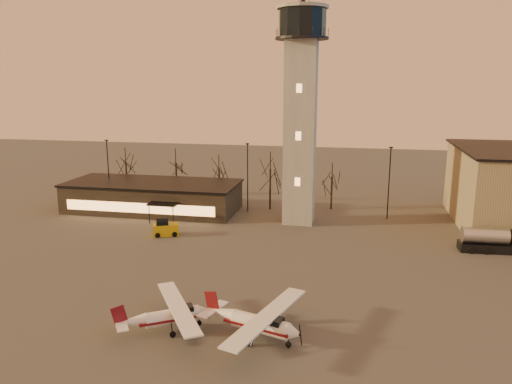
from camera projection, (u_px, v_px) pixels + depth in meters
The scene contains 9 objects.
ground at pixel (255, 324), 39.70m from camera, with size 220.00×220.00×0.00m, color #44423F.
control_tower at pixel (301, 101), 64.84m from camera, with size 6.80×6.80×32.60m.
terminal at pixel (153, 196), 74.07m from camera, with size 25.40×12.20×4.30m.
light_poles at pixel (304, 182), 68.08m from camera, with size 58.50×12.25×10.14m.
tree_row at pixel (219, 165), 78.51m from camera, with size 37.20×9.20×8.80m.
cessna_front at pixel (262, 327), 36.97m from camera, with size 8.79×10.83×3.02m.
cessna_rear at pixel (174, 318), 38.56m from camera, with size 8.04×9.10×2.75m.
fuel_truck at pixel (494, 242), 56.21m from camera, with size 7.59×2.74×2.78m.
service_cart at pixel (165, 229), 62.32m from camera, with size 3.49×2.86×1.96m.
Camera 1 is at (7.33, -35.71, 18.92)m, focal length 35.00 mm.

